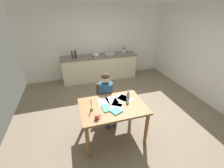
{
  "coord_description": "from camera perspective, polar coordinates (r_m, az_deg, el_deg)",
  "views": [
    {
      "loc": [
        -1.07,
        -2.87,
        2.49
      ],
      "look_at": [
        -0.17,
        0.11,
        0.85
      ],
      "focal_mm": 24.13,
      "sensor_mm": 36.0,
      "label": 1
    }
  ],
  "objects": [
    {
      "name": "paper_bill",
      "position": [
        3.16,
        4.98,
        -5.47
      ],
      "size": [
        0.35,
        0.36,
        0.0
      ],
      "primitive_type": "cube",
      "rotation": [
        0.0,
        0.0,
        0.7
      ],
      "color": "white",
      "rests_on": "dining_table"
    },
    {
      "name": "paper_flyer",
      "position": [
        3.06,
        -3.25,
        -6.56
      ],
      "size": [
        0.23,
        0.31,
        0.0
      ],
      "primitive_type": "cube",
      "rotation": [
        0.0,
        0.0,
        -0.07
      ],
      "color": "white",
      "rests_on": "dining_table"
    },
    {
      "name": "kitchen_counter",
      "position": [
        5.61,
        -4.69,
        6.35
      ],
      "size": [
        2.68,
        0.64,
        0.9
      ],
      "color": "beige",
      "rests_on": "ground"
    },
    {
      "name": "paper_notice",
      "position": [
        3.09,
        -0.08,
        -6.18
      ],
      "size": [
        0.24,
        0.31,
        0.0
      ],
      "primitive_type": "cube",
      "rotation": [
        0.0,
        0.0,
        0.09
      ],
      "color": "white",
      "rests_on": "dining_table"
    },
    {
      "name": "person_seated",
      "position": [
        3.42,
        -1.99,
        -4.16
      ],
      "size": [
        0.34,
        0.6,
        1.19
      ],
      "color": "navy",
      "rests_on": "ground"
    },
    {
      "name": "wine_glass_near_sink",
      "position": [
        5.58,
        -4.72,
        12.28
      ],
      "size": [
        0.07,
        0.07,
        0.15
      ],
      "color": "silver",
      "rests_on": "kitchen_counter"
    },
    {
      "name": "wine_bottle_on_table",
      "position": [
        3.05,
        6.07,
        -4.59
      ],
      "size": [
        0.06,
        0.06,
        0.24
      ],
      "color": "#8C999E",
      "rests_on": "dining_table"
    },
    {
      "name": "ground_plane",
      "position": [
        3.96,
        2.85,
        -11.57
      ],
      "size": [
        5.2,
        5.2,
        0.04
      ],
      "primitive_type": "cube",
      "color": "#7A6B56"
    },
    {
      "name": "wine_glass_back_right",
      "position": [
        5.52,
        -8.08,
        11.94
      ],
      "size": [
        0.07,
        0.07,
        0.15
      ],
      "color": "silver",
      "rests_on": "kitchen_counter"
    },
    {
      "name": "paper_letter",
      "position": [
        3.19,
        4.02,
        -5.09
      ],
      "size": [
        0.33,
        0.36,
        0.0
      ],
      "primitive_type": "cube",
      "rotation": [
        0.0,
        0.0,
        0.55
      ],
      "color": "white",
      "rests_on": "dining_table"
    },
    {
      "name": "paper_envelope",
      "position": [
        3.04,
        2.31,
        -6.83
      ],
      "size": [
        0.34,
        0.36,
        0.0
      ],
      "primitive_type": "cube",
      "rotation": [
        0.0,
        0.0,
        -0.59
      ],
      "color": "white",
      "rests_on": "dining_table"
    },
    {
      "name": "book_cookery",
      "position": [
        2.87,
        -2.33,
        -8.99
      ],
      "size": [
        0.14,
        0.26,
        0.02
      ],
      "primitive_type": "cube",
      "rotation": [
        0.0,
        0.0,
        0.01
      ],
      "color": "#4DAC79",
      "rests_on": "dining_table"
    },
    {
      "name": "mixing_bowl",
      "position": [
        5.37,
        -6.18,
        11.0
      ],
      "size": [
        0.24,
        0.24,
        0.11
      ],
      "primitive_type": "ellipsoid",
      "color": "white",
      "rests_on": "kitchen_counter"
    },
    {
      "name": "stovetop_kettle",
      "position": [
        5.69,
        4.43,
        12.48
      ],
      "size": [
        0.18,
        0.18,
        0.22
      ],
      "color": "#B7BABF",
      "rests_on": "kitchen_counter"
    },
    {
      "name": "book_magazine",
      "position": [
        2.79,
        1.47,
        -10.15
      ],
      "size": [
        0.24,
        0.24,
        0.02
      ],
      "primitive_type": "cube",
      "rotation": [
        0.0,
        0.0,
        0.42
      ],
      "color": "teal",
      "rests_on": "dining_table"
    },
    {
      "name": "candlestick",
      "position": [
        2.82,
        -7.78,
        -8.57
      ],
      "size": [
        0.06,
        0.06,
        0.24
      ],
      "color": "gold",
      "rests_on": "dining_table"
    },
    {
      "name": "sink_unit",
      "position": [
        5.55,
        -0.82,
        11.36
      ],
      "size": [
        0.36,
        0.36,
        0.24
      ],
      "color": "#B2B7BC",
      "rests_on": "kitchen_counter"
    },
    {
      "name": "dining_table",
      "position": [
        3.01,
        0.22,
        -9.86
      ],
      "size": [
        1.26,
        0.88,
        0.76
      ],
      "color": "olive",
      "rests_on": "ground"
    },
    {
      "name": "wall_back",
      "position": [
        5.7,
        -5.85,
        15.58
      ],
      "size": [
        5.2,
        0.12,
        2.6
      ],
      "primitive_type": "cube",
      "color": "silver",
      "rests_on": "ground"
    },
    {
      "name": "coffee_mug",
      "position": [
        2.63,
        -5.69,
        -12.19
      ],
      "size": [
        0.11,
        0.08,
        0.09
      ],
      "color": "#D84C3F",
      "rests_on": "dining_table"
    },
    {
      "name": "teacup_on_counter",
      "position": [
        5.28,
        -6.11,
        10.69
      ],
      "size": [
        0.12,
        0.08,
        0.11
      ],
      "color": "white",
      "rests_on": "kitchen_counter"
    },
    {
      "name": "chair_at_table",
      "position": [
        3.65,
        -2.65,
        -5.66
      ],
      "size": [
        0.42,
        0.42,
        0.86
      ],
      "color": "olive",
      "rests_on": "ground"
    },
    {
      "name": "wall_right",
      "position": [
        4.81,
        34.33,
        8.66
      ],
      "size": [
        0.12,
        5.2,
        2.6
      ],
      "primitive_type": "cube",
      "color": "silver",
      "rests_on": "ground"
    },
    {
      "name": "bottle_vinegar",
      "position": [
        5.25,
        -13.68,
        10.85
      ],
      "size": [
        0.07,
        0.07,
        0.31
      ],
      "color": "black",
      "rests_on": "kitchen_counter"
    },
    {
      "name": "bottle_oil",
      "position": [
        5.28,
        -14.81,
        10.62
      ],
      "size": [
        0.06,
        0.06,
        0.27
      ],
      "color": "#593319",
      "rests_on": "kitchen_counter"
    },
    {
      "name": "paper_receipt",
      "position": [
        2.88,
        1.73,
        -8.99
      ],
      "size": [
        0.32,
        0.36,
        0.0
      ],
      "primitive_type": "cube",
      "rotation": [
        0.0,
        0.0,
        -0.46
      ],
      "color": "white",
      "rests_on": "dining_table"
    },
    {
      "name": "wine_glass_by_kettle",
      "position": [
        5.56,
        -5.66,
        12.19
      ],
      "size": [
        0.07,
        0.07,
        0.15
      ],
      "color": "silver",
      "rests_on": "kitchen_counter"
    },
    {
      "name": "wine_glass_back_left",
      "position": [
        5.54,
        -6.9,
        12.07
      ],
      "size": [
        0.07,
        0.07,
        0.15
      ],
      "color": "silver",
      "rests_on": "kitchen_counter"
    }
  ]
}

